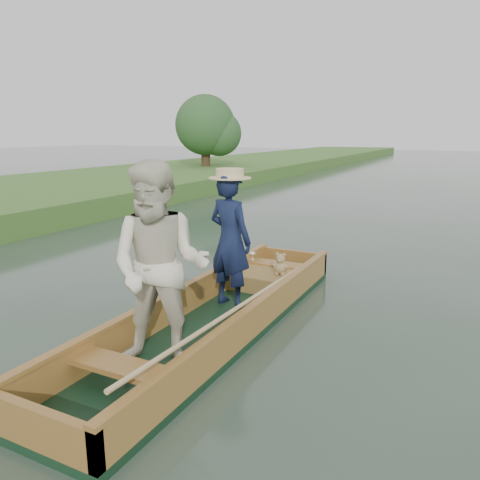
% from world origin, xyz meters
% --- Properties ---
extents(ground, '(120.00, 120.00, 0.00)m').
position_xyz_m(ground, '(0.00, 0.00, 0.00)').
color(ground, '#283D30').
rests_on(ground, ground).
extents(trees_far, '(21.66, 15.67, 4.31)m').
position_xyz_m(trees_far, '(0.81, 8.88, 2.52)').
color(trees_far, '#47331E').
rests_on(trees_far, ground).
extents(punt, '(1.17, 5.00, 2.01)m').
position_xyz_m(punt, '(-0.00, -0.31, 0.71)').
color(punt, black).
rests_on(punt, ground).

